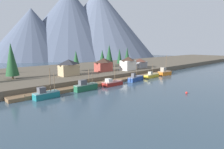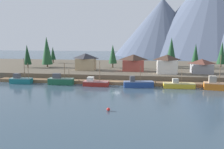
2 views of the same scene
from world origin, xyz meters
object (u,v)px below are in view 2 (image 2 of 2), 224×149
Objects in this scene: conifer_mid_left at (47,51)px; fishing_boat_teal at (21,80)px; fishing_boat_green at (60,81)px; house_red at (133,63)px; house_grey at (202,66)px; fishing_boat_orange at (215,85)px; conifer_near_left at (195,54)px; conifer_mid_right at (27,55)px; channel_buoy at (108,109)px; fishing_boat_blue at (138,84)px; conifer_back_left at (53,53)px; fishing_boat_yellow at (179,85)px; conifer_centre at (222,53)px; house_tan at (86,62)px; conifer_far_left at (113,54)px; house_white at (167,64)px; conifer_near_right at (171,51)px; conifer_back_right at (170,54)px; fishing_boat_red at (95,83)px.

fishing_boat_teal is at bearing -86.55° from conifer_mid_left.
house_red is (22.16, 16.69, 4.42)m from fishing_boat_green.
house_red reaches higher than house_grey.
fishing_boat_orange is 32.26m from conifer_near_left.
channel_buoy is (41.74, -45.50, -7.61)m from conifer_mid_right.
conifer_back_left reaches higher than fishing_boat_blue.
house_red reaches higher than channel_buoy.
conifer_back_left is (-66.89, 10.58, -0.74)m from conifer_near_left.
fishing_boat_green is 28.09m from house_red.
conifer_mid_right is 62.21m from channel_buoy.
channel_buoy is (19.38, -24.59, -0.91)m from fishing_boat_green.
conifer_centre is (22.52, 35.27, 7.62)m from fishing_boat_yellow.
conifer_centre reaches higher than house_tan.
house_tan is at bearing -135.91° from conifer_far_left.
conifer_centre is (34.34, 35.70, 7.46)m from fishing_boat_blue.
fishing_boat_teal is 24.66m from house_tan.
fishing_boat_orange is at bearing -17.53° from conifer_mid_right.
house_white is 25.04m from conifer_far_left.
house_white is 57.03m from conifer_mid_right.
fishing_boat_blue is 1.11× the size of house_red.
fishing_boat_teal is 0.65× the size of conifer_near_right.
conifer_mid_left is (-62.03, -7.13, 1.50)m from conifer_near_left.
fishing_boat_orange is 1.40× the size of house_grey.
conifer_centre is at bearing 9.90° from conifer_mid_right.
house_tan reaches higher than house_grey.
conifer_far_left is (-24.21, -9.60, 0.28)m from conifer_back_right.
house_tan is at bearing -161.56° from conifer_centre.
house_tan is 0.94× the size of house_red.
house_tan reaches higher than house_red.
fishing_boat_green is 46.20m from conifer_back_left.
house_red is 0.65× the size of conifer_near_right.
house_tan is 34.10m from conifer_back_left.
fishing_boat_green is 46.36m from fishing_boat_orange.
house_red is at bearing 59.14° from fishing_boat_red.
channel_buoy is (15.51, -41.34, -5.44)m from house_tan.
house_white reaches higher than house_tan.
fishing_boat_blue is 0.96× the size of conifer_back_right.
fishing_boat_red is 26.21m from house_white.
conifer_back_right reaches higher than house_tan.
fishing_boat_green reaches higher than fishing_boat_yellow.
conifer_mid_right is 1.18× the size of conifer_back_left.
conifer_back_right is 21.55m from conifer_centre.
fishing_boat_yellow is 1.18× the size of house_tan.
conifer_near_right reaches higher than fishing_boat_red.
conifer_near_right is 1.55× the size of conifer_back_left.
conifer_mid_left reaches higher than conifer_mid_right.
conifer_near_left is 1.07× the size of conifer_back_right.
conifer_centre is (78.56, -6.25, 1.15)m from conifer_back_left.
fishing_boat_yellow is 35.55m from conifer_far_left.
fishing_boat_blue is 1.00× the size of fishing_boat_yellow.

